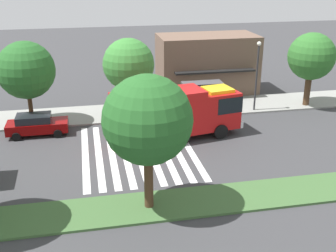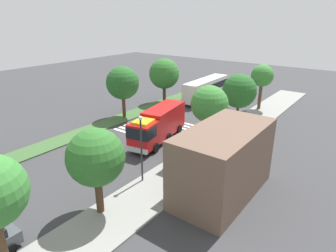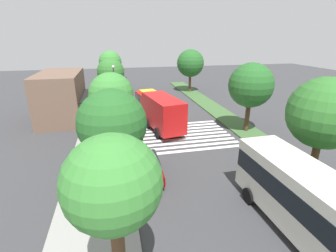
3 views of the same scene
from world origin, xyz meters
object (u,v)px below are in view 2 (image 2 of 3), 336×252
object	(u,v)px
sidewalk_tree_west	(239,91)
bench_near_shelter	(199,146)
fire_truck	(157,124)
bench_west_of_shelter	(216,135)
sidewalk_tree_far_west	(262,76)
street_lamp	(141,143)
sidewalk_tree_east	(96,158)
parked_car_west	(220,116)
median_tree_west	(123,83)
bus_stop_shelter	(178,147)
transit_bus	(206,88)
sidewalk_tree_center	(209,104)
median_tree_far_west	(164,74)

from	to	relation	value
sidewalk_tree_west	bench_near_shelter	bearing A→B (deg)	1.79
fire_truck	bench_west_of_shelter	xyz separation A→B (m)	(-4.40, 5.22, -1.50)
sidewalk_tree_far_west	sidewalk_tree_west	world-z (taller)	sidewalk_tree_far_west
fire_truck	bench_west_of_shelter	world-z (taller)	fire_truck
sidewalk_tree_west	fire_truck	bearing A→B (deg)	-23.99
bench_west_of_shelter	street_lamp	bearing A→B (deg)	-3.39
fire_truck	bench_west_of_shelter	distance (m)	6.99
fire_truck	bench_near_shelter	bearing A→B (deg)	87.24
fire_truck	sidewalk_tree_east	bearing A→B (deg)	10.30
parked_car_west	median_tree_west	bearing A→B (deg)	-60.36
bench_west_of_shelter	sidewalk_tree_far_west	world-z (taller)	sidewalk_tree_far_west
parked_car_west	bus_stop_shelter	size ratio (longest dim) A/B	1.29
fire_truck	median_tree_west	size ratio (longest dim) A/B	1.39
bench_west_of_shelter	sidewalk_tree_west	bearing A→B (deg)	-177.21
transit_bus	sidewalk_tree_west	world-z (taller)	sidewalk_tree_west
parked_car_west	street_lamp	distance (m)	18.54
sidewalk_tree_center	median_tree_far_west	size ratio (longest dim) A/B	0.91
bench_near_shelter	median_tree_west	distance (m)	15.26
parked_car_west	sidewalk_tree_far_west	distance (m)	9.96
street_lamp	median_tree_west	xyz separation A→B (m)	(-11.51, -13.56, 1.35)
street_lamp	median_tree_far_west	distance (m)	24.97
bus_stop_shelter	transit_bus	bearing A→B (deg)	-156.52
sidewalk_tree_west	median_tree_far_west	xyz separation A→B (m)	(-2.13, -13.96, 0.38)
parked_car_west	bus_stop_shelter	bearing A→B (deg)	10.19
transit_bus	median_tree_west	bearing A→B (deg)	161.33
street_lamp	sidewalk_tree_center	world-z (taller)	sidewalk_tree_center
fire_truck	street_lamp	distance (m)	9.14
fire_truck	sidewalk_tree_far_west	xyz separation A→B (m)	(-19.12, 4.90, 3.12)
street_lamp	median_tree_west	distance (m)	17.84
fire_truck	median_tree_far_west	distance (m)	16.21
fire_truck	median_tree_west	xyz separation A→B (m)	(-3.71, -9.06, 2.95)
street_lamp	bench_near_shelter	bearing A→B (deg)	175.14
transit_bus	sidewalk_tree_center	bearing A→B (deg)	-150.91
bus_stop_shelter	median_tree_west	xyz separation A→B (m)	(-7.01, -14.26, 3.15)
sidewalk_tree_center	median_tree_west	world-z (taller)	median_tree_west
sidewalk_tree_west	median_tree_west	world-z (taller)	median_tree_west
street_lamp	sidewalk_tree_center	distance (m)	10.93
sidewalk_tree_center	bench_west_of_shelter	bearing A→B (deg)	166.18
sidewalk_tree_far_west	sidewalk_tree_west	bearing A→B (deg)	0.00
median_tree_west	median_tree_far_west	bearing A→B (deg)	180.00
sidewalk_tree_center	transit_bus	bearing A→B (deg)	-149.37
street_lamp	parked_car_west	bearing A→B (deg)	-174.36
street_lamp	bench_west_of_shelter	bearing A→B (deg)	176.61
fire_truck	bench_west_of_shelter	bearing A→B (deg)	119.71
fire_truck	street_lamp	xyz separation A→B (m)	(7.79, 4.50, 1.60)
sidewalk_tree_west	sidewalk_tree_center	bearing A→B (deg)	-0.00
sidewalk_tree_west	median_tree_west	distance (m)	15.76
parked_car_west	median_tree_far_west	bearing A→B (deg)	-103.04
bench_near_shelter	sidewalk_tree_west	size ratio (longest dim) A/B	0.24
median_tree_far_west	bench_west_of_shelter	bearing A→B (deg)	58.54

